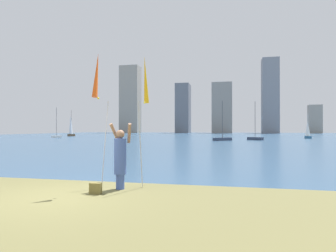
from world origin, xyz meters
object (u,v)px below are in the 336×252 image
Objects in this scene: sailboat_0 at (222,138)px; sailboat_2 at (56,136)px; kite_flag_left at (97,78)px; sailboat_3 at (255,138)px; bag at (96,188)px; sailboat_4 at (308,130)px; kite_flag_right at (145,83)px; sailboat_5 at (71,126)px; person at (120,157)px.

sailboat_2 is (-31.75, 7.73, -0.08)m from sailboat_0.
kite_flag_left is 0.66× the size of sailboat_3.
bag is 0.07× the size of sailboat_4.
sailboat_3 is at bearing 80.73° from kite_flag_right.
kite_flag_right is at bearing -54.06° from sailboat_2.
sailboat_5 reaches higher than sailboat_0.
sailboat_5 is at bearing 119.81° from person.
kite_flag_left is (-0.55, -0.38, 2.24)m from person.
bag is at bearing -124.51° from kite_flag_right.
sailboat_0 is at bearing 84.84° from person.
sailboat_4 is (16.30, 47.60, 0.48)m from person.
sailboat_5 is at bearing 160.42° from sailboat_3.
kite_flag_left is at bearing -147.70° from person.
sailboat_3 is 1.30× the size of sailboat_4.
sailboat_2 is (-29.87, 42.64, -0.65)m from person.
bag is at bearing -100.33° from sailboat_3.
person is 34.96m from sailboat_0.
sailboat_0 is 19.24m from sailboat_4.
person is 0.33× the size of sailboat_3.
sailboat_4 is at bearing 41.36° from sailboat_0.
person is 0.33× the size of sailboat_2.
sailboat_0 is 0.98× the size of sailboat_3.
kite_flag_left reaches higher than person.
kite_flag_right is at bearing 43.41° from kite_flag_left.
kite_flag_left is 3.06m from bag.
bag is 51.16m from sailboat_4.
sailboat_5 is at bearing 104.69° from sailboat_2.
kite_flag_right is (1.11, 1.05, -0.01)m from kite_flag_left.
kite_flag_left is 0.86× the size of sailboat_4.
person is at bearing 34.38° from kite_flag_left.
sailboat_2 is 9.79m from sailboat_5.
sailboat_2 is 36.81m from sailboat_3.
sailboat_5 is (-32.31, 51.93, 1.26)m from person.
sailboat_2 reaches higher than sailboat_4.
person is 52.06m from sailboat_2.
sailboat_4 is (14.42, 12.69, 1.05)m from sailboat_0.
bag is (0.14, -0.36, -3.03)m from kite_flag_left.
sailboat_2 is at bearing 172.87° from sailboat_3.
person is at bearing -54.99° from sailboat_2.
sailboat_4 is (15.74, 46.93, -1.75)m from kite_flag_right.
sailboat_2 is at bearing 166.32° from sailboat_0.
sailboat_5 is at bearing 153.54° from sailboat_0.
person is 0.33× the size of sailboat_0.
kite_flag_left is 12.48× the size of bag.
sailboat_5 is (-31.89, 52.66, 2.05)m from bag.
bag is 0.05× the size of sailboat_0.
sailboat_3 is at bearing -7.13° from sailboat_2.
kite_flag_right is 0.69× the size of sailboat_0.
kite_flag_left is 0.66× the size of sailboat_5.
kite_flag_right is at bearing -108.54° from sailboat_4.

